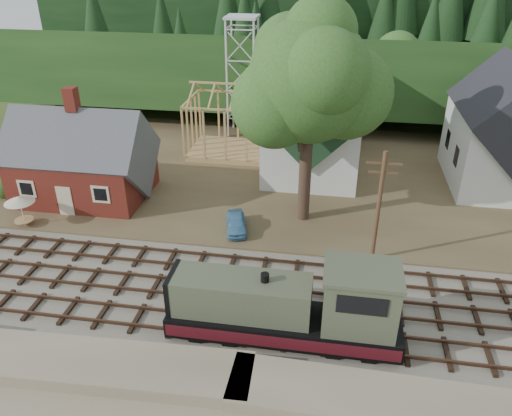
% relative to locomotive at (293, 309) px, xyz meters
% --- Properties ---
extents(ground, '(140.00, 140.00, 0.00)m').
position_rel_locomotive_xyz_m(ground, '(-2.43, 3.00, -2.14)').
color(ground, '#384C1E').
rests_on(ground, ground).
extents(railroad_bed, '(64.00, 11.00, 0.16)m').
position_rel_locomotive_xyz_m(railroad_bed, '(-2.43, 3.00, -2.06)').
color(railroad_bed, '#726B5B').
rests_on(railroad_bed, ground).
extents(village_flat, '(64.00, 26.00, 0.30)m').
position_rel_locomotive_xyz_m(village_flat, '(-2.43, 21.00, -1.99)').
color(village_flat, brown).
rests_on(village_flat, ground).
extents(hillside, '(70.00, 28.96, 12.74)m').
position_rel_locomotive_xyz_m(hillside, '(-2.43, 45.00, -2.14)').
color(hillside, '#1E3F19').
rests_on(hillside, ground).
extents(ridge, '(80.00, 20.00, 12.00)m').
position_rel_locomotive_xyz_m(ridge, '(-2.43, 61.00, -2.14)').
color(ridge, black).
rests_on(ridge, ground).
extents(depot, '(10.80, 7.41, 9.00)m').
position_rel_locomotive_xyz_m(depot, '(-18.43, 14.00, 1.08)').
color(depot, '#571E14').
rests_on(depot, village_flat).
extents(church, '(8.40, 15.17, 13.00)m').
position_rel_locomotive_xyz_m(church, '(-0.43, 22.68, 3.04)').
color(church, silver).
rests_on(church, village_flat).
extents(farmhouse, '(8.40, 10.80, 10.60)m').
position_rel_locomotive_xyz_m(farmhouse, '(15.57, 22.00, 2.73)').
color(farmhouse, silver).
rests_on(farmhouse, village_flat).
extents(timber_frame, '(8.20, 6.20, 6.99)m').
position_rel_locomotive_xyz_m(timber_frame, '(-8.43, 25.00, 1.13)').
color(timber_frame, tan).
rests_on(timber_frame, village_flat).
extents(lattice_tower, '(3.20, 3.20, 12.12)m').
position_rel_locomotive_xyz_m(lattice_tower, '(-8.43, 31.00, 7.90)').
color(lattice_tower, silver).
rests_on(lattice_tower, village_flat).
extents(big_tree, '(10.90, 8.40, 14.70)m').
position_rel_locomotive_xyz_m(big_tree, '(-0.27, 13.08, 8.08)').
color(big_tree, '#38281E').
rests_on(big_tree, village_flat).
extents(telegraph_pole_near, '(2.20, 0.28, 8.00)m').
position_rel_locomotive_xyz_m(telegraph_pole_near, '(4.57, 8.20, 2.11)').
color(telegraph_pole_near, '#4C331E').
rests_on(telegraph_pole_near, ground).
extents(locomotive, '(12.08, 3.02, 4.83)m').
position_rel_locomotive_xyz_m(locomotive, '(0.00, 0.00, 0.00)').
color(locomotive, black).
rests_on(locomotive, railroad_bed).
extents(car_blue, '(2.20, 3.76, 1.20)m').
position_rel_locomotive_xyz_m(car_blue, '(-5.10, 10.34, -1.24)').
color(car_blue, '#5E9FC9').
rests_on(car_blue, village_flat).
extents(car_green, '(3.59, 1.42, 1.16)m').
position_rel_locomotive_xyz_m(car_green, '(-25.85, 14.36, -1.26)').
color(car_green, gray).
rests_on(car_green, village_flat).
extents(patio_set, '(2.15, 2.15, 2.40)m').
position_rel_locomotive_xyz_m(patio_set, '(-20.80, 8.50, 0.20)').
color(patio_set, silver).
rests_on(patio_set, village_flat).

